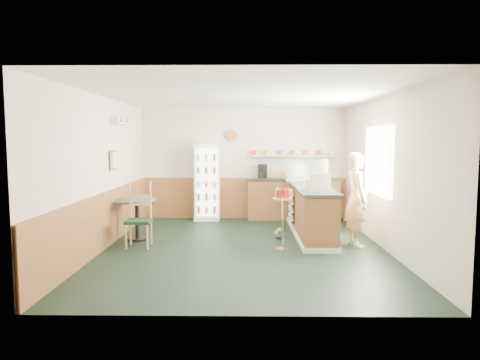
{
  "coord_description": "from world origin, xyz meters",
  "views": [
    {
      "loc": [
        0.05,
        -7.53,
        1.92
      ],
      "look_at": [
        -0.06,
        0.6,
        1.17
      ],
      "focal_mm": 32.0,
      "sensor_mm": 36.0,
      "label": 1
    }
  ],
  "objects_px": {
    "shopkeeper": "(356,200)",
    "cafe_chair": "(140,212)",
    "cafe_table": "(137,212)",
    "display_case": "(306,171)",
    "condiment_stand": "(283,208)",
    "drinks_fridge": "(207,182)",
    "cash_register": "(318,185)"
  },
  "relations": [
    {
      "from": "shopkeeper",
      "to": "condiment_stand",
      "type": "height_order",
      "value": "shopkeeper"
    },
    {
      "from": "cafe_table",
      "to": "cafe_chair",
      "type": "relative_size",
      "value": 0.67
    },
    {
      "from": "display_case",
      "to": "cafe_chair",
      "type": "relative_size",
      "value": 0.75
    },
    {
      "from": "display_case",
      "to": "cash_register",
      "type": "relative_size",
      "value": 2.12
    },
    {
      "from": "display_case",
      "to": "shopkeeper",
      "type": "height_order",
      "value": "shopkeeper"
    },
    {
      "from": "condiment_stand",
      "to": "cafe_chair",
      "type": "bearing_deg",
      "value": 174.41
    },
    {
      "from": "cash_register",
      "to": "drinks_fridge",
      "type": "bearing_deg",
      "value": 132.67
    },
    {
      "from": "cafe_chair",
      "to": "display_case",
      "type": "bearing_deg",
      "value": 22.29
    },
    {
      "from": "display_case",
      "to": "condiment_stand",
      "type": "xyz_separation_m",
      "value": [
        -0.66,
        -1.76,
        -0.52
      ]
    },
    {
      "from": "shopkeeper",
      "to": "condiment_stand",
      "type": "xyz_separation_m",
      "value": [
        -1.36,
        -0.28,
        -0.12
      ]
    },
    {
      "from": "cafe_table",
      "to": "display_case",
      "type": "bearing_deg",
      "value": 17.25
    },
    {
      "from": "condiment_stand",
      "to": "cafe_chair",
      "type": "height_order",
      "value": "cafe_chair"
    },
    {
      "from": "drinks_fridge",
      "to": "cafe_chair",
      "type": "distance_m",
      "value": 2.8
    },
    {
      "from": "display_case",
      "to": "cafe_table",
      "type": "xyz_separation_m",
      "value": [
        -3.4,
        -1.06,
        -0.71
      ]
    },
    {
      "from": "shopkeeper",
      "to": "cafe_table",
      "type": "distance_m",
      "value": 4.13
    },
    {
      "from": "drinks_fridge",
      "to": "cafe_table",
      "type": "distance_m",
      "value": 2.47
    },
    {
      "from": "shopkeeper",
      "to": "cafe_chair",
      "type": "height_order",
      "value": "shopkeeper"
    },
    {
      "from": "shopkeeper",
      "to": "drinks_fridge",
      "type": "bearing_deg",
      "value": 43.17
    },
    {
      "from": "cafe_chair",
      "to": "condiment_stand",
      "type": "bearing_deg",
      "value": -8.23
    },
    {
      "from": "cash_register",
      "to": "cafe_table",
      "type": "height_order",
      "value": "cash_register"
    },
    {
      "from": "display_case",
      "to": "cafe_chair",
      "type": "distance_m",
      "value": 3.63
    },
    {
      "from": "cash_register",
      "to": "cafe_chair",
      "type": "xyz_separation_m",
      "value": [
        -3.24,
        -0.01,
        -0.51
      ]
    },
    {
      "from": "display_case",
      "to": "cafe_table",
      "type": "distance_m",
      "value": 3.63
    },
    {
      "from": "shopkeeper",
      "to": "cafe_table",
      "type": "xyz_separation_m",
      "value": [
        -4.1,
        0.42,
        -0.3
      ]
    },
    {
      "from": "cash_register",
      "to": "condiment_stand",
      "type": "bearing_deg",
      "value": -156.28
    },
    {
      "from": "display_case",
      "to": "cafe_table",
      "type": "bearing_deg",
      "value": -162.75
    },
    {
      "from": "condiment_stand",
      "to": "cafe_table",
      "type": "relative_size",
      "value": 1.35
    },
    {
      "from": "drinks_fridge",
      "to": "shopkeeper",
      "type": "relative_size",
      "value": 1.08
    },
    {
      "from": "display_case",
      "to": "cash_register",
      "type": "height_order",
      "value": "display_case"
    },
    {
      "from": "condiment_stand",
      "to": "cafe_chair",
      "type": "distance_m",
      "value": 2.59
    },
    {
      "from": "drinks_fridge",
      "to": "condiment_stand",
      "type": "bearing_deg",
      "value": -61.06
    },
    {
      "from": "display_case",
      "to": "condiment_stand",
      "type": "distance_m",
      "value": 1.95
    }
  ]
}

